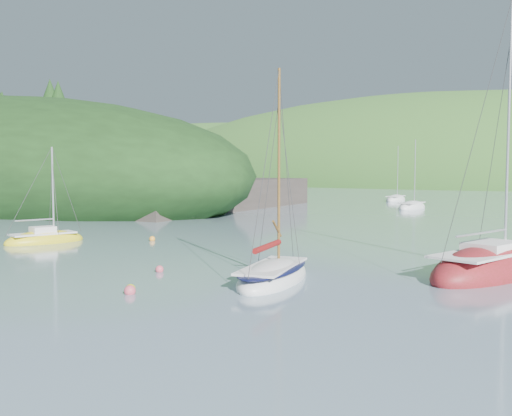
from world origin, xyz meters
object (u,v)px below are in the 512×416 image
Objects in this scene: sailboat_yellow at (45,240)px; distant_sloop_a at (412,208)px; distant_sloop_c at (396,200)px; daysailer_white at (273,276)px; sloop_red at (493,269)px.

distant_sloop_a is (5.72, 44.86, -0.01)m from sailboat_yellow.
distant_sloop_a reaches higher than sailboat_yellow.
distant_sloop_a is at bearing -67.24° from distant_sloop_c.
daysailer_white is at bearing -77.94° from distant_sloop_c.
sloop_red reaches higher than distant_sloop_c.
daysailer_white is 1.07× the size of distant_sloop_a.
distant_sloop_c is at bearing 129.02° from sloop_red.
sailboat_yellow is 45.22m from distant_sloop_a.
daysailer_white is 19.12m from sailboat_yellow.
distant_sloop_c is at bearing 91.65° from daysailer_white.
daysailer_white is 0.72× the size of sloop_red.
daysailer_white is 64.67m from distant_sloop_c.
distant_sloop_a is 1.01× the size of distant_sloop_c.
daysailer_white is at bearing -122.69° from sloop_red.
daysailer_white reaches higher than distant_sloop_c.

